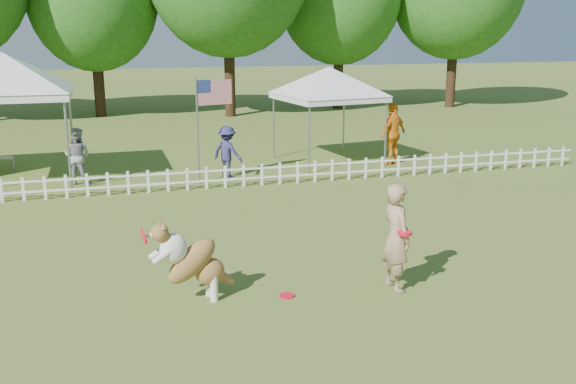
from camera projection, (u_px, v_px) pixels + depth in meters
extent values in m
plane|color=#4B6620|center=(286.00, 289.00, 10.45)|extent=(120.00, 120.00, 0.00)
imported|color=#A17E60|center=(396.00, 237.00, 10.24)|extent=(0.49, 0.68, 1.77)
cylinder|color=red|center=(287.00, 296.00, 10.16)|extent=(0.32, 0.32, 0.02)
imported|color=gray|center=(77.00, 156.00, 17.31)|extent=(0.92, 0.84, 1.54)
imported|color=navy|center=(227.00, 152.00, 18.11)|extent=(1.04, 1.06, 1.46)
imported|color=orange|center=(393.00, 134.00, 19.79)|extent=(1.21, 0.94, 1.92)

